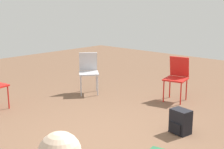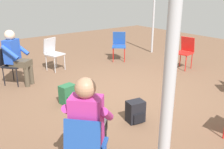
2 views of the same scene
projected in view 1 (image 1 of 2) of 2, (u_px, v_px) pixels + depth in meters
name	position (u px, v px, depth m)	size (l,w,h in m)	color
ground_plane	(103.00, 145.00, 4.18)	(14.62, 14.62, 0.00)	brown
chair_north	(177.00, 75.00, 6.03)	(0.48, 0.51, 0.85)	red
chair_northwest	(89.00, 70.00, 6.56)	(0.59, 0.58, 0.85)	#B7B7BC
backpack_by_empty_chair	(180.00, 123.00, 4.54)	(0.31, 0.28, 0.36)	black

